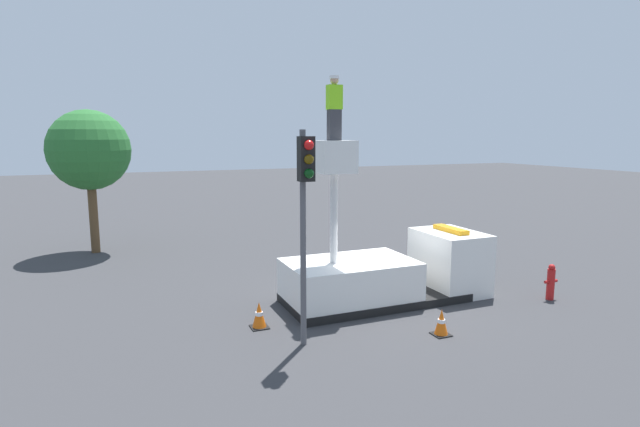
% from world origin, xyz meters
% --- Properties ---
extents(ground_plane, '(120.00, 120.00, 0.00)m').
position_xyz_m(ground_plane, '(0.00, 0.00, 0.00)').
color(ground_plane, '#38383A').
extents(bucket_truck, '(6.26, 2.39, 4.81)m').
position_xyz_m(bucket_truck, '(0.41, 0.00, 0.85)').
color(bucket_truck, black).
rests_on(bucket_truck, ground).
extents(worker, '(0.40, 0.26, 1.75)m').
position_xyz_m(worker, '(-1.36, 0.00, 5.69)').
color(worker, '#38383D').
rests_on(worker, bucket_truck).
extents(traffic_light_pole, '(0.34, 0.57, 5.08)m').
position_xyz_m(traffic_light_pole, '(-3.09, -2.26, 3.60)').
color(traffic_light_pole, '#515156').
rests_on(traffic_light_pole, ground).
extents(fire_hydrant, '(0.47, 0.23, 1.10)m').
position_xyz_m(fire_hydrant, '(5.02, -1.91, 0.54)').
color(fire_hydrant, red).
rests_on(fire_hydrant, ground).
extents(traffic_cone_rear, '(0.45, 0.45, 0.69)m').
position_xyz_m(traffic_cone_rear, '(-3.78, -0.70, 0.33)').
color(traffic_cone_rear, black).
rests_on(traffic_cone_rear, ground).
extents(traffic_cone_curbside, '(0.43, 0.43, 0.67)m').
position_xyz_m(traffic_cone_curbside, '(0.29, -2.92, 0.32)').
color(traffic_cone_curbside, black).
rests_on(traffic_cone_curbside, ground).
extents(tree_left_bg, '(3.34, 3.34, 6.02)m').
position_xyz_m(tree_left_bg, '(-7.93, 10.26, 4.33)').
color(tree_left_bg, brown).
rests_on(tree_left_bg, ground).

